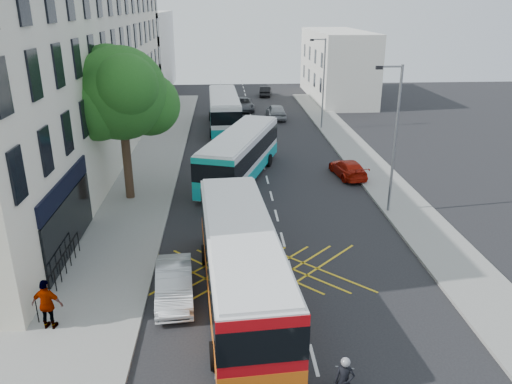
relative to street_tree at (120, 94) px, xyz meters
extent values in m
plane|color=black|center=(8.51, -14.97, -6.29)|extent=(120.00, 120.00, 0.00)
cube|color=gray|center=(0.01, 0.03, -6.22)|extent=(5.00, 70.00, 0.15)
cube|color=gray|center=(16.01, 0.03, -6.22)|extent=(3.00, 70.00, 0.15)
cube|color=beige|center=(-5.49, 9.53, 0.21)|extent=(8.00, 45.00, 13.00)
cube|color=black|center=(-1.44, -6.97, -2.89)|extent=(0.12, 7.00, 0.90)
cube|color=black|center=(-1.44, -6.97, -4.69)|extent=(0.12, 7.00, 2.60)
cube|color=silver|center=(-5.49, 40.03, -1.29)|extent=(8.00, 20.00, 10.00)
cube|color=silver|center=(19.51, 33.03, -2.29)|extent=(6.00, 18.00, 8.00)
cylinder|color=#382619|center=(0.01, 0.03, -3.94)|extent=(0.50, 0.50, 4.40)
sphere|color=#1B5117|center=(0.01, 0.03, 0.06)|extent=(5.20, 5.20, 5.20)
sphere|color=#1B5117|center=(1.41, 0.83, -0.74)|extent=(3.60, 3.60, 3.60)
sphere|color=#1B5117|center=(-1.19, -0.57, -0.54)|extent=(3.80, 3.80, 3.80)
sphere|color=#1B5117|center=(0.61, -1.27, 0.66)|extent=(3.40, 3.40, 3.40)
sphere|color=#1B5117|center=(-0.79, 1.13, 1.06)|extent=(3.20, 3.20, 3.20)
cylinder|color=slate|center=(14.81, -2.97, -2.14)|extent=(0.14, 0.14, 8.00)
cylinder|color=slate|center=(14.21, -2.97, 1.76)|extent=(1.20, 0.10, 0.10)
cube|color=black|center=(13.61, -2.97, 1.71)|extent=(0.35, 0.15, 0.18)
cylinder|color=slate|center=(14.81, 17.03, -2.14)|extent=(0.14, 0.14, 8.00)
cylinder|color=slate|center=(14.21, 17.03, 1.76)|extent=(1.20, 0.10, 0.10)
cube|color=black|center=(13.61, 17.03, 1.71)|extent=(0.35, 0.15, 0.18)
cube|color=silver|center=(6.24, -11.22, -4.56)|extent=(3.42, 11.53, 2.74)
cube|color=silver|center=(6.24, -11.22, -3.14)|extent=(3.20, 11.28, 0.12)
cube|color=black|center=(6.24, -11.22, -4.17)|extent=(3.48, 11.59, 1.14)
cube|color=orange|center=(6.24, -11.22, -5.52)|extent=(3.47, 11.58, 0.77)
cube|color=#B60910|center=(6.66, -16.86, -4.54)|extent=(2.62, 0.29, 2.58)
cube|color=#FF0C0C|center=(5.63, -16.95, -5.26)|extent=(0.25, 0.08, 0.25)
cube|color=#FF0C0C|center=(7.70, -16.79, -5.26)|extent=(0.25, 0.08, 0.25)
cylinder|color=black|center=(4.73, -8.23, -5.83)|extent=(0.36, 0.95, 0.93)
cylinder|color=black|center=(7.30, -8.03, -5.83)|extent=(0.36, 0.95, 0.93)
cylinder|color=black|center=(5.24, -15.13, -5.83)|extent=(0.36, 0.95, 0.93)
cylinder|color=black|center=(7.82, -14.94, -5.83)|extent=(0.36, 0.95, 0.93)
cube|color=silver|center=(6.75, 3.52, -4.61)|extent=(5.85, 11.28, 2.66)
cube|color=silver|center=(6.75, 3.52, -3.23)|extent=(5.59, 11.00, 0.12)
cube|color=black|center=(6.75, 3.52, -4.23)|extent=(5.93, 11.35, 1.10)
cube|color=#0DA3A4|center=(6.75, 3.52, -5.54)|extent=(5.92, 11.34, 0.75)
cube|color=#0EAF9D|center=(5.02, -1.70, -4.58)|extent=(2.45, 0.90, 2.51)
cube|color=#FF0C0C|center=(4.07, -1.39, -5.29)|extent=(0.26, 0.14, 0.25)
cube|color=#FF0C0C|center=(5.97, -2.03, -5.29)|extent=(0.26, 0.14, 0.25)
cylinder|color=black|center=(6.50, 6.77, -5.84)|extent=(0.55, 0.95, 0.90)
cylinder|color=black|center=(8.89, 5.98, -5.84)|extent=(0.55, 0.95, 0.90)
cylinder|color=black|center=(4.39, 0.38, -5.84)|extent=(0.55, 0.95, 0.90)
cylinder|color=black|center=(6.77, -0.41, -5.84)|extent=(0.55, 0.95, 0.90)
cube|color=silver|center=(5.74, 18.08, -4.58)|extent=(2.92, 11.35, 2.71)
cube|color=silver|center=(5.74, 18.08, -3.17)|extent=(2.71, 11.11, 0.12)
cube|color=black|center=(5.74, 18.08, -4.19)|extent=(2.99, 11.41, 1.13)
cube|color=#0C9A99|center=(5.74, 18.08, -5.52)|extent=(2.98, 11.40, 0.77)
cube|color=white|center=(5.92, 12.48, -4.55)|extent=(2.60, 0.18, 2.56)
cube|color=#FF0C0C|center=(4.89, 12.43, -5.27)|extent=(0.25, 0.07, 0.25)
cube|color=#FF0C0C|center=(6.95, 12.50, -5.27)|extent=(0.25, 0.07, 0.25)
cylinder|color=black|center=(4.36, 21.11, -5.83)|extent=(0.32, 0.93, 0.92)
cylinder|color=black|center=(6.92, 21.19, -5.83)|extent=(0.32, 0.93, 0.92)
cylinder|color=black|center=(4.58, 14.25, -5.83)|extent=(0.32, 0.93, 0.92)
cylinder|color=black|center=(7.14, 14.33, -5.83)|extent=(0.32, 0.93, 0.92)
cylinder|color=black|center=(9.17, -16.35, -6.00)|extent=(0.26, 0.60, 0.59)
cube|color=black|center=(9.05, -16.80, -5.55)|extent=(0.36, 0.47, 0.18)
cylinder|color=slate|center=(9.16, -16.39, -5.64)|extent=(0.16, 0.40, 0.78)
cylinder|color=slate|center=(9.12, -16.53, -5.32)|extent=(0.55, 0.18, 0.04)
imported|color=black|center=(8.98, -17.06, -5.36)|extent=(0.66, 0.52, 1.59)
sphere|color=#99999E|center=(8.98, -17.06, -4.67)|extent=(0.28, 0.28, 0.28)
imported|color=#B4B8BD|center=(3.61, -10.94, -5.62)|extent=(1.75, 4.16, 1.34)
imported|color=#A41507|center=(14.01, 3.34, -5.71)|extent=(2.15, 4.19, 1.16)
imported|color=#44464C|center=(7.78, 26.11, -5.62)|extent=(2.51, 4.96, 1.35)
imported|color=#929599|center=(11.01, 21.69, -5.54)|extent=(1.88, 4.45, 1.50)
imported|color=black|center=(11.01, 34.95, -5.67)|extent=(1.77, 3.89, 1.24)
imported|color=gray|center=(-0.64, -12.81, -5.18)|extent=(1.19, 0.63, 1.93)
camera|label=1|loc=(5.73, -28.26, 4.77)|focal=35.00mm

